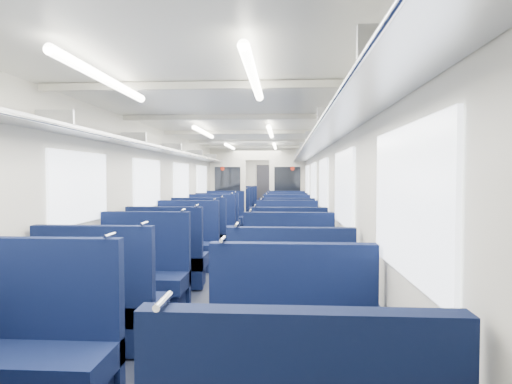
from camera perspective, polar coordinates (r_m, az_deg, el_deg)
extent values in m
cube|color=black|center=(9.86, -0.91, -6.87)|extent=(2.80, 18.00, 0.01)
cube|color=silver|center=(9.77, -0.92, 6.87)|extent=(2.80, 18.00, 0.01)
cube|color=beige|center=(9.96, -8.97, -0.01)|extent=(0.02, 18.00, 2.35)
cube|color=black|center=(10.02, -8.86, -4.73)|extent=(0.03, 17.90, 0.70)
cube|color=beige|center=(9.74, 7.33, -0.05)|extent=(0.02, 18.00, 2.35)
cube|color=black|center=(9.80, 7.22, -4.87)|extent=(0.03, 17.90, 0.70)
cube|color=beige|center=(18.73, 1.27, 1.02)|extent=(2.80, 0.02, 2.35)
cube|color=#B2B5BA|center=(9.92, -7.98, 4.58)|extent=(0.34, 17.40, 0.04)
cylinder|color=silver|center=(9.89, -6.95, 4.48)|extent=(0.02, 17.40, 0.02)
cube|color=#B2B5BA|center=(4.24, -24.72, 8.77)|extent=(0.34, 0.03, 0.14)
cube|color=#B2B5BA|center=(6.07, -15.66, 6.83)|extent=(0.34, 0.03, 0.14)
cube|color=#B2B5BA|center=(7.98, -10.89, 5.73)|extent=(0.34, 0.03, 0.14)
cube|color=#B2B5BA|center=(9.93, -7.98, 5.04)|extent=(0.34, 0.03, 0.14)
cube|color=#B2B5BA|center=(11.89, -6.03, 4.57)|extent=(0.34, 0.03, 0.14)
cube|color=#B2B5BA|center=(13.86, -4.64, 4.23)|extent=(0.34, 0.03, 0.14)
cube|color=#B2B5BA|center=(15.84, -3.60, 3.97)|extent=(0.34, 0.03, 0.14)
cube|color=#B2B5BA|center=(17.83, -2.79, 3.77)|extent=(0.34, 0.03, 0.14)
cube|color=#B2B5BA|center=(9.73, 6.29, 4.64)|extent=(0.34, 17.40, 0.04)
cylinder|color=silver|center=(9.72, 5.23, 4.52)|extent=(0.02, 17.40, 0.02)
cube|color=#B2B5BA|center=(1.84, 18.52, 17.94)|extent=(0.34, 0.03, 0.14)
cube|color=#B2B5BA|center=(3.77, 10.58, 9.79)|extent=(0.34, 0.03, 0.14)
cube|color=#B2B5BA|center=(5.75, 8.15, 7.16)|extent=(0.34, 0.03, 0.14)
cube|color=#B2B5BA|center=(7.74, 6.98, 5.87)|extent=(0.34, 0.03, 0.14)
cube|color=#B2B5BA|center=(9.73, 6.29, 5.11)|extent=(0.34, 0.03, 0.14)
cube|color=#B2B5BA|center=(11.73, 5.84, 4.60)|extent=(0.34, 0.03, 0.14)
cube|color=#B2B5BA|center=(13.73, 5.52, 4.25)|extent=(0.34, 0.03, 0.14)
cube|color=#B2B5BA|center=(15.72, 5.28, 3.98)|extent=(0.34, 0.03, 0.14)
cube|color=#B2B5BA|center=(17.72, 5.09, 3.78)|extent=(0.34, 0.03, 0.14)
cube|color=white|center=(5.00, -21.87, 0.55)|extent=(0.02, 1.30, 0.75)
cube|color=white|center=(7.14, -13.90, 1.08)|extent=(0.02, 1.30, 0.75)
cube|color=white|center=(9.36, -9.66, 1.35)|extent=(0.02, 1.30, 0.75)
cube|color=white|center=(11.61, -7.05, 1.51)|extent=(0.02, 1.30, 0.75)
cube|color=white|center=(14.37, -4.98, 1.64)|extent=(0.02, 1.30, 0.75)
cube|color=white|center=(16.65, -3.79, 1.72)|extent=(0.02, 1.30, 0.75)
cube|color=white|center=(2.30, 18.99, -1.13)|extent=(0.02, 1.30, 0.75)
cube|color=white|center=(4.55, 11.31, 0.52)|extent=(0.02, 1.30, 0.75)
cube|color=white|center=(6.84, 8.74, 1.07)|extent=(0.02, 1.30, 0.75)
cube|color=white|center=(9.13, 7.45, 1.34)|extent=(0.02, 1.30, 0.75)
cube|color=white|center=(11.43, 6.69, 1.51)|extent=(0.02, 1.30, 0.75)
cube|color=white|center=(14.22, 6.09, 1.63)|extent=(0.02, 1.30, 0.75)
cube|color=white|center=(16.52, 5.75, 1.71)|extent=(0.02, 1.30, 0.75)
cube|color=beige|center=(3.87, -8.19, 13.52)|extent=(2.70, 0.06, 0.06)
cube|color=beige|center=(5.81, -4.09, 9.70)|extent=(2.70, 0.06, 0.06)
cube|color=beige|center=(7.79, -2.09, 7.78)|extent=(2.70, 0.06, 0.06)
cube|color=beige|center=(9.77, -0.91, 6.64)|extent=(2.70, 0.06, 0.06)
cube|color=beige|center=(11.76, -0.14, 5.88)|extent=(2.70, 0.06, 0.06)
cube|color=beige|center=(13.75, 0.41, 5.34)|extent=(2.70, 0.06, 0.06)
cube|color=beige|center=(15.75, 0.82, 4.93)|extent=(2.70, 0.06, 0.06)
cube|color=beige|center=(17.74, 1.14, 4.62)|extent=(2.70, 0.06, 0.06)
cylinder|color=white|center=(3.54, -18.91, 13.65)|extent=(0.07, 1.60, 0.07)
cylinder|color=white|center=(7.36, -6.79, 7.70)|extent=(0.07, 1.60, 0.07)
cylinder|color=white|center=(10.81, -3.41, 5.93)|extent=(0.07, 1.60, 0.07)
cylinder|color=white|center=(15.28, -1.34, 4.83)|extent=(0.07, 1.60, 0.07)
cylinder|color=white|center=(3.30, -0.33, 14.65)|extent=(0.07, 1.60, 0.07)
cylinder|color=white|center=(7.25, 1.88, 7.80)|extent=(0.07, 1.60, 0.07)
cylinder|color=white|center=(10.74, 2.45, 5.96)|extent=(0.07, 1.60, 0.07)
cylinder|color=white|center=(15.23, 2.81, 4.84)|extent=(0.07, 1.60, 0.07)
cube|color=black|center=(18.67, 1.26, 0.48)|extent=(0.75, 0.06, 2.00)
cube|color=beige|center=(12.92, -3.69, 0.50)|extent=(1.05, 0.08, 2.35)
cube|color=black|center=(12.86, -3.72, 1.50)|extent=(0.76, 0.02, 0.80)
cylinder|color=red|center=(12.88, -4.39, 3.05)|extent=(0.12, 0.01, 0.12)
cube|color=beige|center=(12.81, 4.09, 0.49)|extent=(1.05, 0.08, 2.35)
cube|color=black|center=(12.76, 4.10, 1.49)|extent=(0.76, 0.02, 0.80)
cylinder|color=red|center=(12.75, 4.78, 3.06)|extent=(0.12, 0.01, 0.12)
cube|color=beige|center=(12.84, 0.18, 4.96)|extent=(0.70, 0.08, 0.35)
cylinder|color=silver|center=(1.46, -11.99, -13.72)|extent=(0.02, 0.16, 0.02)
cube|color=#0C163B|center=(3.29, -27.43, -19.28)|extent=(1.04, 0.54, 0.18)
cube|color=#0C163B|center=(3.41, -25.50, -14.66)|extent=(1.04, 0.10, 1.11)
cylinder|color=silver|center=(3.10, -18.52, -5.36)|extent=(0.02, 0.16, 0.02)
cube|color=#0C163B|center=(2.76, 4.88, -23.39)|extent=(1.04, 0.54, 0.18)
cube|color=#0C163B|center=(2.88, 4.79, -17.57)|extent=(1.04, 0.10, 1.11)
cylinder|color=silver|center=(2.77, -4.36, -6.14)|extent=(0.02, 0.16, 0.02)
cube|color=#0C163B|center=(4.28, -19.10, -14.11)|extent=(1.04, 0.54, 0.18)
cube|color=black|center=(4.35, -19.07, -16.93)|extent=(0.96, 0.44, 0.27)
cube|color=#0C163B|center=(4.03, -20.39, -11.96)|extent=(1.04, 0.10, 1.11)
cylinder|color=silver|center=(3.77, -14.38, -3.99)|extent=(0.02, 0.16, 0.02)
cube|color=#0C163B|center=(3.95, 4.47, -15.42)|extent=(1.04, 0.54, 0.18)
cube|color=black|center=(4.02, 4.46, -18.44)|extent=(0.96, 0.44, 0.27)
cube|color=#0C163B|center=(3.67, 4.53, -13.22)|extent=(1.04, 0.10, 1.11)
cylinder|color=silver|center=(3.58, -2.52, -4.25)|extent=(0.02, 0.16, 0.02)
cube|color=#0C163B|center=(5.16, -14.86, -11.26)|extent=(1.04, 0.54, 0.18)
cube|color=black|center=(5.21, -14.84, -13.64)|extent=(0.96, 0.44, 0.27)
cube|color=#0C163B|center=(5.32, -14.12, -8.45)|extent=(1.04, 0.10, 1.11)
cylinder|color=silver|center=(5.13, -9.48, -2.34)|extent=(0.02, 0.16, 0.02)
cube|color=#0C163B|center=(4.93, 4.29, -11.83)|extent=(1.04, 0.54, 0.18)
cube|color=black|center=(4.99, 4.28, -14.31)|extent=(0.96, 0.44, 0.27)
cube|color=#0C163B|center=(5.10, 4.27, -8.85)|extent=(1.04, 0.10, 1.11)
cylinder|color=silver|center=(5.04, -0.73, -2.39)|extent=(0.02, 0.16, 0.02)
cube|color=#0C163B|center=(6.31, -11.26, -8.76)|extent=(1.04, 0.54, 0.18)
cube|color=black|center=(6.36, -11.25, -10.72)|extent=(0.96, 0.44, 0.27)
cube|color=#0C163B|center=(6.07, -11.82, -7.12)|extent=(1.04, 0.10, 1.11)
cylinder|color=silver|center=(5.90, -7.74, -1.75)|extent=(0.02, 0.16, 0.02)
cube|color=#0C163B|center=(6.13, 4.16, -9.04)|extent=(1.04, 0.54, 0.18)
cube|color=black|center=(6.18, 4.15, -11.06)|extent=(0.96, 0.44, 0.27)
cube|color=#0C163B|center=(5.88, 4.18, -7.38)|extent=(1.04, 0.10, 1.11)
cylinder|color=silver|center=(5.82, -0.14, -1.78)|extent=(0.02, 0.16, 0.02)
cube|color=#0C163B|center=(7.32, -9.12, -7.23)|extent=(1.04, 0.54, 0.18)
cube|color=black|center=(7.36, -9.11, -8.94)|extent=(0.96, 0.44, 0.27)
cube|color=#0C163B|center=(7.51, -8.76, -5.32)|extent=(1.04, 0.10, 1.11)
cylinder|color=silver|center=(7.37, -5.44, -0.96)|extent=(0.02, 0.16, 0.02)
cube|color=#0C163B|center=(7.31, 4.07, -7.22)|extent=(1.04, 0.54, 0.18)
cube|color=black|center=(7.35, 4.07, -8.93)|extent=(0.96, 0.44, 0.27)
cube|color=#0C163B|center=(7.50, 4.06, -5.30)|extent=(1.04, 0.10, 1.11)
cylinder|color=silver|center=(7.46, 0.69, -0.91)|extent=(0.02, 0.16, 0.02)
cube|color=#0C163B|center=(8.62, -7.15, -5.80)|extent=(1.04, 0.54, 0.18)
cube|color=black|center=(8.65, -7.15, -7.26)|extent=(0.96, 0.44, 0.27)
cube|color=#0C163B|center=(8.37, -7.45, -4.54)|extent=(1.04, 0.10, 1.11)
cylinder|color=silver|center=(8.25, -4.46, -0.62)|extent=(0.02, 0.16, 0.02)
cube|color=#0C163B|center=(8.46, 4.01, -5.94)|extent=(1.04, 0.54, 0.18)
cube|color=black|center=(8.49, 4.01, -7.43)|extent=(0.96, 0.44, 0.27)
cube|color=#0C163B|center=(8.21, 4.03, -4.66)|extent=(1.04, 0.10, 1.11)
cylinder|color=silver|center=(8.17, 0.95, -0.65)|extent=(0.02, 0.16, 0.02)
cube|color=#0C163B|center=(9.71, -5.91, -4.90)|extent=(1.04, 0.54, 0.18)
cube|color=black|center=(9.74, -5.90, -6.20)|extent=(0.96, 0.44, 0.27)
cube|color=#0C163B|center=(9.91, -5.70, -3.49)|extent=(1.04, 0.10, 1.11)
cylinder|color=silver|center=(9.81, -3.17, -0.18)|extent=(0.02, 0.16, 0.02)
cube|color=#0C163B|center=(9.49, 3.97, -5.05)|extent=(1.04, 0.54, 0.18)
cube|color=black|center=(9.53, 3.97, -6.38)|extent=(0.96, 0.44, 0.27)
cube|color=#0C163B|center=(9.69, 3.97, -3.61)|extent=(1.04, 0.10, 1.11)
cylinder|color=silver|center=(9.66, 1.36, -0.21)|extent=(0.02, 0.16, 0.02)
cube|color=#0C163B|center=(10.84, -4.90, -4.16)|extent=(1.04, 0.54, 0.18)
cube|color=black|center=(10.86, -4.90, -5.33)|extent=(0.96, 0.44, 0.27)
cube|color=#0C163B|center=(10.59, -5.09, -3.12)|extent=(1.04, 0.10, 1.11)
cylinder|color=silver|center=(10.50, -2.72, -0.03)|extent=(0.02, 0.16, 0.02)
cube|color=#0C163B|center=(10.88, 3.93, -4.13)|extent=(1.04, 0.54, 0.18)
cube|color=black|center=(10.90, 3.93, -5.30)|extent=(0.96, 0.44, 0.27)
cube|color=#0C163B|center=(10.63, 3.94, -3.10)|extent=(1.04, 0.10, 1.11)
cylinder|color=silver|center=(10.60, 1.57, 0.00)|extent=(0.02, 0.16, 0.02)
cube|color=#0C163B|center=(11.89, -4.14, -3.60)|extent=(1.04, 0.54, 0.18)
cube|color=black|center=(11.91, -4.13, -4.66)|extent=(0.96, 0.44, 0.27)
cube|color=#0C163B|center=(12.09, -4.00, -2.46)|extent=(1.04, 0.10, 1.11)
cylinder|color=silver|center=(12.01, -1.92, 0.25)|extent=(0.02, 0.16, 0.02)
cube|color=#0C163B|center=(11.75, 3.91, -3.66)|extent=(1.04, 0.54, 0.18)
cube|color=black|center=(11.78, 3.90, -4.74)|extent=(0.96, 0.44, 0.27)
cube|color=#0C163B|center=(11.96, 3.90, -2.52)|extent=(1.04, 0.10, 1.11)
cylinder|color=silver|center=(11.93, 1.80, 0.24)|extent=(0.02, 0.16, 0.02)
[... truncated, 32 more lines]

